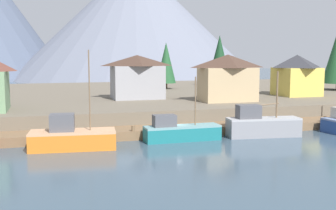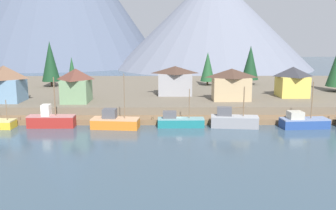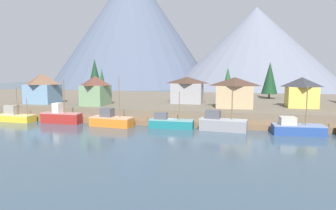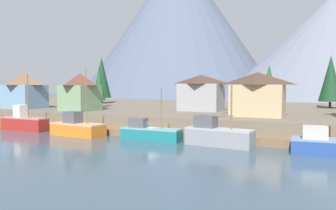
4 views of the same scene
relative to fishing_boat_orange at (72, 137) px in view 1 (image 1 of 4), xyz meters
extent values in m
cube|color=#384C5B|center=(10.57, 22.11, -1.64)|extent=(400.00, 400.00, 1.00)
cube|color=brown|center=(10.57, 4.11, -0.64)|extent=(80.00, 4.00, 1.00)
cylinder|color=brown|center=(-1.43, 2.31, -0.34)|extent=(0.36, 0.36, 1.60)
cylinder|color=brown|center=(6.57, 2.31, -0.34)|extent=(0.36, 0.36, 1.60)
cylinder|color=brown|center=(14.57, 2.31, -0.34)|extent=(0.36, 0.36, 1.60)
cylinder|color=brown|center=(22.57, 2.31, -0.34)|extent=(0.36, 0.36, 1.60)
cylinder|color=brown|center=(30.57, 2.31, -0.34)|extent=(0.36, 0.36, 1.60)
cube|color=#665B4C|center=(10.57, 34.11, 0.11)|extent=(400.00, 56.00, 2.50)
cone|color=slate|center=(33.00, 127.57, 22.40)|extent=(98.90, 98.90, 47.08)
cube|color=#CC6B1E|center=(0.12, -0.01, -0.34)|extent=(8.46, 3.92, 1.60)
cube|color=tan|center=(0.12, -0.01, 0.56)|extent=(8.46, 3.92, 0.20)
cube|color=#4C4C51|center=(-0.84, 0.09, 1.49)|extent=(2.46, 2.07, 1.66)
cylinder|color=brown|center=(1.80, -0.19, 4.56)|extent=(0.12, 0.12, 7.79)
cube|color=#196B70|center=(11.61, 0.85, -0.43)|extent=(8.21, 2.31, 1.41)
cube|color=#679496|center=(11.61, 0.85, 0.37)|extent=(8.21, 2.31, 0.20)
cube|color=#4C4C51|center=(9.62, 0.83, 1.10)|extent=(2.38, 1.44, 1.24)
cylinder|color=brown|center=(13.08, 0.86, 3.08)|extent=(0.14, 0.14, 5.21)
cube|color=gray|center=(21.04, 0.37, -0.18)|extent=(8.40, 3.25, 1.92)
cube|color=#9F9FA2|center=(21.04, 0.37, 0.88)|extent=(8.40, 3.25, 0.20)
cube|color=#4C4C51|center=(19.25, 0.58, 1.73)|extent=(2.71, 1.97, 1.50)
cylinder|color=brown|center=(22.53, 0.19, 3.57)|extent=(0.19, 0.19, 5.18)
cylinder|color=brown|center=(21.58, 0.30, 2.49)|extent=(2.39, 0.42, 0.35)
cube|color=gray|center=(11.10, 21.30, 3.86)|extent=(7.57, 5.25, 5.00)
pyramid|color=#422D23|center=(11.10, 21.30, 7.17)|extent=(7.95, 5.52, 1.63)
cube|color=gold|center=(37.25, 18.76, 3.64)|extent=(6.19, 6.05, 4.57)
pyramid|color=#2D2D33|center=(37.25, 18.76, 6.98)|extent=(6.50, 6.35, 2.11)
cube|color=tan|center=(22.77, 14.03, 3.78)|extent=(7.76, 4.48, 4.83)
pyramid|color=#422D23|center=(22.77, 14.03, 7.12)|extent=(8.14, 4.71, 1.87)
cylinder|color=#4C3823|center=(32.54, 39.74, 2.06)|extent=(0.50, 0.50, 1.39)
cone|color=#14381E|center=(32.54, 39.74, 7.44)|extent=(4.61, 4.61, 9.38)
cylinder|color=#4C3823|center=(20.50, 38.14, 1.93)|extent=(0.50, 0.50, 1.15)
cone|color=#1E4C28|center=(20.50, 38.14, 6.50)|extent=(3.87, 3.87, 7.98)
camera|label=1|loc=(-2.06, -40.59, 7.90)|focal=44.29mm
camera|label=2|loc=(8.82, -62.79, 14.80)|focal=39.46mm
camera|label=3|loc=(23.32, -51.33, 9.22)|focal=31.35mm
camera|label=4|loc=(33.33, -39.85, 6.17)|focal=37.66mm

